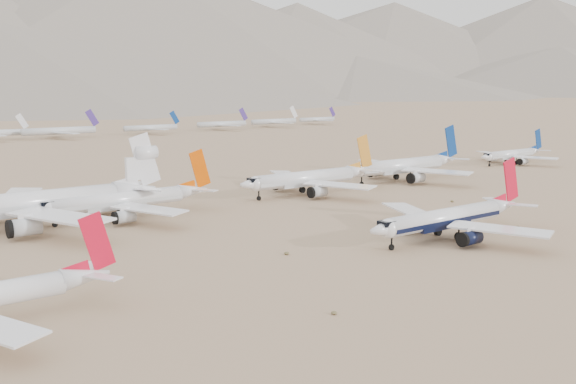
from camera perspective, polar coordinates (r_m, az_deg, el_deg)
The scene contains 9 objects.
ground at distance 131.61m, azimuth 14.43°, elevation -4.66°, with size 7000.00×7000.00×0.00m, color #957457.
main_airliner at distance 137.64m, azimuth 14.26°, elevation -2.21°, with size 43.92×42.90×15.50m.
row2_navy_widebody at distance 216.32m, azimuth 10.34°, elevation 2.31°, with size 49.63×48.53×17.66m.
row2_gold_tail at distance 186.70m, azimuth 1.98°, elevation 1.23°, with size 46.09×45.08×16.41m.
row2_orange_tail at distance 157.80m, azimuth -14.20°, elevation -0.70°, with size 43.16×42.22×15.39m.
row2_white_trijet at distance 153.12m, azimuth -21.33°, elevation -0.81°, with size 56.73×55.44×20.10m.
row2_blue_far at distance 273.65m, azimuth 19.33°, elevation 3.17°, with size 37.87×37.03×13.46m.
foothills at distance 1335.89m, azimuth -9.10°, elevation 10.96°, with size 4637.50×1395.00×155.00m.
desert_scrub at distance 102.91m, azimuth 16.72°, elevation -8.59°, with size 233.60×121.67×0.63m.
Camera 1 is at (-100.35, -79.06, 31.63)m, focal length 40.00 mm.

